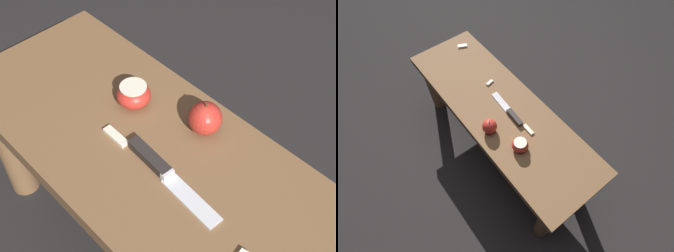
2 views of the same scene
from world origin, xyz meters
The scene contains 5 objects.
wooden_bench centered at (0.00, 0.00, 0.32)m, with size 1.16×0.38×0.41m.
knife centered at (-0.06, -0.02, 0.42)m, with size 0.24×0.04×0.02m.
apple_whole centered at (-0.08, 0.11, 0.45)m, with size 0.07×0.07×0.08m.
apple_cut centered at (-0.23, 0.06, 0.44)m, with size 0.07×0.07×0.05m.
apple_slice_near_bowl centered at (-0.19, -0.03, 0.41)m, with size 0.06×0.02×0.01m.
Camera 1 is at (0.32, -0.37, 1.12)m, focal length 50.00 mm.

